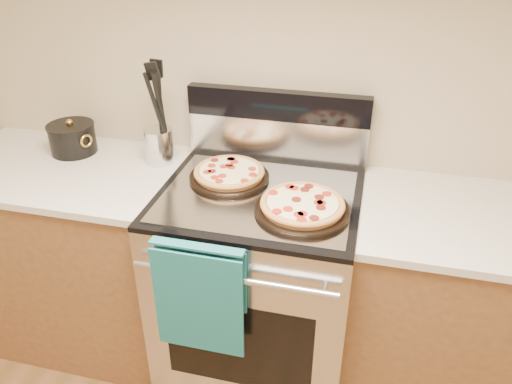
% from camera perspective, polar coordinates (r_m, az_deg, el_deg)
% --- Properties ---
extents(wall_back, '(4.00, 0.00, 4.00)m').
position_cam_1_polar(wall_back, '(2.05, 2.85, 15.27)').
color(wall_back, tan).
rests_on(wall_back, ground).
extents(range_body, '(0.76, 0.68, 0.90)m').
position_cam_1_polar(range_body, '(2.17, 0.38, -10.89)').
color(range_body, '#B7B7BC').
rests_on(range_body, ground).
extents(oven_window, '(0.56, 0.01, 0.40)m').
position_cam_1_polar(oven_window, '(1.93, -2.06, -17.17)').
color(oven_window, black).
rests_on(oven_window, range_body).
extents(cooktop, '(0.76, 0.68, 0.02)m').
position_cam_1_polar(cooktop, '(1.90, 0.43, -0.31)').
color(cooktop, black).
rests_on(cooktop, range_body).
extents(backsplash_lower, '(0.76, 0.06, 0.18)m').
position_cam_1_polar(backsplash_lower, '(2.13, 2.41, 6.10)').
color(backsplash_lower, silver).
rests_on(backsplash_lower, cooktop).
extents(backsplash_upper, '(0.76, 0.06, 0.12)m').
position_cam_1_polar(backsplash_upper, '(2.07, 2.50, 9.90)').
color(backsplash_upper, black).
rests_on(backsplash_upper, backsplash_lower).
extents(oven_handle, '(0.70, 0.03, 0.03)m').
position_cam_1_polar(oven_handle, '(1.67, -2.66, -9.91)').
color(oven_handle, silver).
rests_on(oven_handle, range_body).
extents(dish_towel, '(0.32, 0.05, 0.42)m').
position_cam_1_polar(dish_towel, '(1.76, -6.41, -11.76)').
color(dish_towel, '#156C65').
rests_on(dish_towel, oven_handle).
extents(foil_sheet, '(0.70, 0.55, 0.01)m').
position_cam_1_polar(foil_sheet, '(1.87, 0.21, -0.42)').
color(foil_sheet, gray).
rests_on(foil_sheet, cooktop).
extents(cabinet_left, '(1.00, 0.62, 0.88)m').
position_cam_1_polar(cabinet_left, '(2.50, -19.56, -6.85)').
color(cabinet_left, brown).
rests_on(cabinet_left, ground).
extents(countertop_left, '(1.02, 0.64, 0.03)m').
position_cam_1_polar(countertop_left, '(2.28, -21.47, 2.43)').
color(countertop_left, beige).
rests_on(countertop_left, cabinet_left).
extents(cabinet_right, '(1.00, 0.62, 0.88)m').
position_cam_1_polar(cabinet_right, '(2.22, 23.91, -13.26)').
color(cabinet_right, brown).
rests_on(cabinet_right, ground).
extents(countertop_right, '(1.02, 0.64, 0.03)m').
position_cam_1_polar(countertop_right, '(1.96, 26.59, -3.34)').
color(countertop_right, beige).
rests_on(countertop_right, cabinet_right).
extents(pepperoni_pizza_back, '(0.33, 0.33, 0.04)m').
position_cam_1_polar(pepperoni_pizza_back, '(1.97, -3.07, 2.10)').
color(pepperoni_pizza_back, '#B46F37').
rests_on(pepperoni_pizza_back, foil_sheet).
extents(pepperoni_pizza_front, '(0.40, 0.40, 0.04)m').
position_cam_1_polar(pepperoni_pizza_front, '(1.76, 5.32, -1.61)').
color(pepperoni_pizza_front, '#B46F37').
rests_on(pepperoni_pizza_front, foil_sheet).
extents(utensil_crock, '(0.16, 0.16, 0.15)m').
position_cam_1_polar(utensil_crock, '(2.16, -11.00, 5.21)').
color(utensil_crock, silver).
rests_on(utensil_crock, countertop_left).
extents(saucepan, '(0.26, 0.26, 0.12)m').
position_cam_1_polar(saucepan, '(2.36, -20.21, 5.65)').
color(saucepan, black).
rests_on(saucepan, countertop_left).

